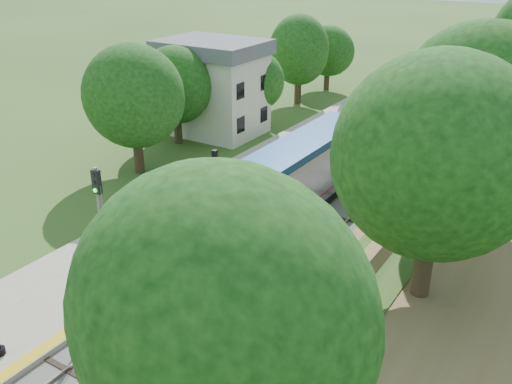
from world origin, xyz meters
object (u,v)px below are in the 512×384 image
Objects in this scene: train at (480,56)px; signal_platform at (101,219)px; station_building at (213,86)px; lamppost_far at (216,189)px; signal_gantry at (480,52)px; signal_farside at (404,170)px.

train is 18.48× the size of signal_platform.
station_building is 18.15m from lamppost_far.
station_building is 40.14m from train.
lamppost_far is 0.68× the size of signal_platform.
signal_gantry is at bearing -78.89° from train.
station_building is 1.97× the size of lamppost_far.
signal_gantry is at bearing 83.68° from signal_platform.
train is at bearing 69.57° from station_building.
station_building is 0.07× the size of train.
station_building is at bearing 126.53° from lamppost_far.
train is at bearing 87.28° from signal_platform.
lamppost_far is at bearing -53.47° from station_building.
signal_platform reaches higher than train.
train is at bearing 86.43° from lamppost_far.
lamppost_far is 0.71× the size of signal_farside.
station_building is 22.35m from signal_farside.
train is (-2.47, 12.58, -2.59)m from signal_gantry.
station_building is 1.34× the size of signal_platform.
signal_platform reaches higher than signal_gantry.
station_building reaches higher than lamppost_far.
signal_platform is (-2.90, -61.11, 2.09)m from train.
signal_gantry reaches higher than train.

